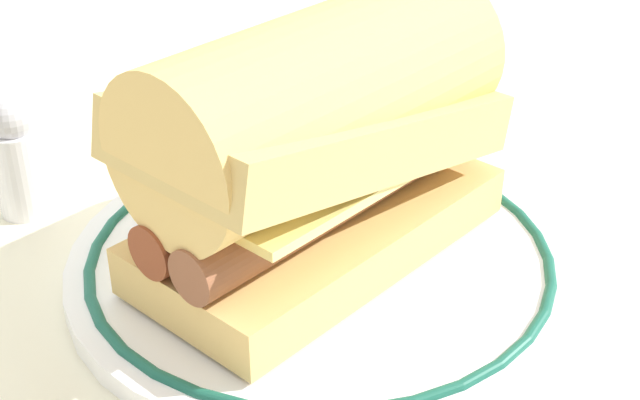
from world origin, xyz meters
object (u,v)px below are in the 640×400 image
object	(u,v)px
plate	(320,260)
salt_shaker	(18,156)
butter_knife	(340,93)
sausage_sandwich	(320,138)

from	to	relation	value
plate	salt_shaker	bearing A→B (deg)	129.53
butter_knife	plate	bearing A→B (deg)	-124.39
salt_shaker	plate	bearing A→B (deg)	-50.47
plate	butter_knife	xyz separation A→B (m)	(0.13, 0.19, -0.00)
salt_shaker	sausage_sandwich	bearing A→B (deg)	-50.47
sausage_sandwich	salt_shaker	xyz separation A→B (m)	(-0.12, 0.14, -0.04)
plate	sausage_sandwich	world-z (taller)	sausage_sandwich
plate	salt_shaker	xyz separation A→B (m)	(-0.12, 0.14, 0.03)
sausage_sandwich	plate	bearing A→B (deg)	-80.60
plate	butter_knife	distance (m)	0.23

